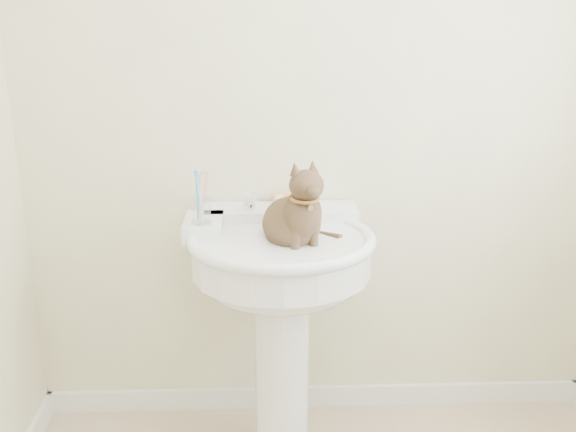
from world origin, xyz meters
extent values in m
cube|color=white|center=(0.00, 1.09, 0.04)|extent=(2.20, 0.02, 0.09)
cylinder|color=white|center=(-0.15, 0.80, 0.34)|extent=(0.19, 0.19, 0.69)
cylinder|color=white|center=(-0.15, 0.80, 0.79)|extent=(0.61, 0.61, 0.13)
ellipsoid|color=white|center=(-0.15, 0.80, 0.73)|extent=(0.56, 0.48, 0.22)
torus|color=white|center=(-0.15, 0.80, 0.85)|extent=(0.64, 0.64, 0.04)
cube|color=white|center=(-0.15, 1.02, 0.87)|extent=(0.56, 0.15, 0.06)
cube|color=white|center=(-0.42, 0.89, 0.87)|extent=(0.13, 0.20, 0.06)
cylinder|color=silver|center=(-0.15, 0.97, 0.92)|extent=(0.05, 0.05, 0.05)
cylinder|color=silver|center=(-0.15, 0.92, 0.95)|extent=(0.04, 0.04, 0.14)
sphere|color=white|center=(-0.26, 0.99, 0.94)|extent=(0.06, 0.06, 0.06)
sphere|color=white|center=(-0.04, 0.99, 0.94)|extent=(0.06, 0.06, 0.06)
cube|color=orange|center=(-0.12, 1.06, 0.91)|extent=(0.10, 0.07, 0.03)
cylinder|color=silver|center=(-0.42, 0.84, 0.90)|extent=(0.07, 0.07, 0.01)
cylinder|color=white|center=(-0.42, 0.84, 0.95)|extent=(0.06, 0.06, 0.09)
cylinder|color=#3CA5E1|center=(-0.43, 0.84, 1.00)|extent=(0.01, 0.01, 0.17)
cylinder|color=silver|center=(-0.42, 0.84, 1.00)|extent=(0.01, 0.01, 0.17)
cylinder|color=pink|center=(-0.40, 0.84, 1.00)|extent=(0.01, 0.01, 0.17)
ellipsoid|color=#4F3523|center=(-0.11, 0.81, 0.91)|extent=(0.20, 0.23, 0.18)
ellipsoid|color=#4F3523|center=(-0.11, 0.73, 0.96)|extent=(0.13, 0.12, 0.16)
ellipsoid|color=#4F3523|center=(-0.11, 0.70, 1.07)|extent=(0.11, 0.10, 0.10)
cone|color=#4F3523|center=(-0.14, 0.72, 1.12)|extent=(0.04, 0.04, 0.04)
cone|color=#4F3523|center=(-0.08, 0.72, 1.12)|extent=(0.04, 0.04, 0.04)
cylinder|color=#4F3523|center=(0.00, 0.83, 0.85)|extent=(0.03, 0.03, 0.21)
torus|color=brown|center=(-0.11, 0.71, 1.02)|extent=(0.09, 0.09, 0.01)
camera|label=1|loc=(-0.21, -1.31, 1.65)|focal=42.00mm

